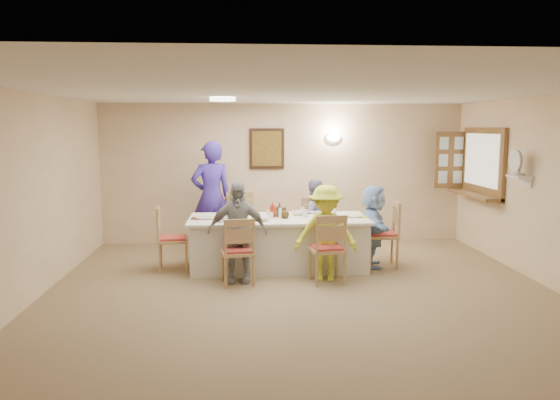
{
  "coord_description": "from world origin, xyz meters",
  "views": [
    {
      "loc": [
        -0.72,
        -6.3,
        2.09
      ],
      "look_at": [
        -0.2,
        1.4,
        1.05
      ],
      "focal_mm": 35.0,
      "sensor_mm": 36.0,
      "label": 1
    }
  ],
  "objects": [
    {
      "name": "dining_table",
      "position": [
        -0.21,
        1.61,
        0.38
      ],
      "size": [
        2.63,
        1.11,
        0.76
      ],
      "primitive_type": "cube",
      "color": "silver",
      "rests_on": "ground"
    },
    {
      "name": "drinking_glass",
      "position": [
        -0.36,
        1.66,
        0.82
      ],
      "size": [
        0.06,
        0.06,
        0.09
      ],
      "primitive_type": "cylinder",
      "color": "silver",
      "rests_on": "dining_table"
    },
    {
      "name": "ground",
      "position": [
        0.0,
        0.0,
        0.0
      ],
      "size": [
        7.0,
        7.0,
        0.0
      ],
      "primitive_type": "plane",
      "color": "#937E5D"
    },
    {
      "name": "plate_fl",
      "position": [
        -0.81,
        1.19,
        0.77
      ],
      "size": [
        0.24,
        0.24,
        0.01
      ],
      "primitive_type": "cylinder",
      "color": "white",
      "rests_on": "dining_table"
    },
    {
      "name": "plate_br",
      "position": [
        0.39,
        2.03,
        0.77
      ],
      "size": [
        0.23,
        0.23,
        0.01
      ],
      "primitive_type": "cylinder",
      "color": "white",
      "rests_on": "dining_table"
    },
    {
      "name": "chair_front_right",
      "position": [
        0.39,
        0.81,
        0.48
      ],
      "size": [
        0.51,
        0.51,
        0.96
      ],
      "primitive_type": null,
      "rotation": [
        0.0,
        0.0,
        3.25
      ],
      "color": "tan",
      "rests_on": "ground"
    },
    {
      "name": "diner_back_right",
      "position": [
        0.39,
        2.29,
        0.63
      ],
      "size": [
        0.8,
        0.72,
        1.26
      ],
      "primitive_type": "imported",
      "rotation": [
        0.0,
        0.0,
        3.35
      ],
      "color": "gray",
      "rests_on": "ground"
    },
    {
      "name": "placemat_fr",
      "position": [
        0.39,
        1.19,
        0.76
      ],
      "size": [
        0.36,
        0.26,
        0.01
      ],
      "primitive_type": "cube",
      "color": "#472B19",
      "rests_on": "dining_table"
    },
    {
      "name": "condiment_ketchup",
      "position": [
        -0.3,
        1.63,
        0.88
      ],
      "size": [
        0.13,
        0.13,
        0.23
      ],
      "primitive_type": "imported",
      "rotation": [
        0.0,
        0.0,
        -0.21
      ],
      "color": "#A9230E",
      "rests_on": "dining_table"
    },
    {
      "name": "room_walls",
      "position": [
        0.0,
        0.0,
        1.51
      ],
      "size": [
        7.0,
        7.0,
        7.0
      ],
      "color": "#D6B58C",
      "rests_on": "ground"
    },
    {
      "name": "plate_fr",
      "position": [
        0.39,
        1.19,
        0.77
      ],
      "size": [
        0.25,
        0.25,
        0.02
      ],
      "primitive_type": "cylinder",
      "color": "white",
      "rests_on": "dining_table"
    },
    {
      "name": "placemat_br",
      "position": [
        0.39,
        2.03,
        0.76
      ],
      "size": [
        0.37,
        0.28,
        0.01
      ],
      "primitive_type": "cube",
      "color": "#472B19",
      "rests_on": "dining_table"
    },
    {
      "name": "napkin_bl",
      "position": [
        -0.63,
        1.98,
        0.77
      ],
      "size": [
        0.13,
        0.13,
        0.01
      ],
      "primitive_type": "cube",
      "color": "#F4FF35",
      "rests_on": "dining_table"
    },
    {
      "name": "bowl_b",
      "position": [
        0.11,
        1.83,
        0.79
      ],
      "size": [
        0.33,
        0.33,
        0.06
      ],
      "primitive_type": "imported",
      "rotation": [
        0.0,
        0.0,
        0.36
      ],
      "color": "white",
      "rests_on": "dining_table"
    },
    {
      "name": "serving_hatch",
      "position": [
        3.21,
        2.4,
        1.5
      ],
      "size": [
        0.06,
        1.5,
        1.15
      ],
      "primitive_type": "cube",
      "color": "brown",
      "rests_on": "room_walls"
    },
    {
      "name": "diner_right_end",
      "position": [
        1.21,
        1.61,
        0.62
      ],
      "size": [
        1.26,
        0.72,
        1.23
      ],
      "primitive_type": "imported",
      "rotation": [
        0.0,
        0.0,
        1.41
      ],
      "color": "#95BEF3",
      "rests_on": "ground"
    },
    {
      "name": "condiment_brown",
      "position": [
        -0.19,
        1.68,
        0.86
      ],
      "size": [
        0.16,
        0.16,
        0.21
      ],
      "primitive_type": "imported",
      "rotation": [
        0.0,
        0.0,
        0.34
      ],
      "color": "#3C2710",
      "rests_on": "dining_table"
    },
    {
      "name": "placemat_bl",
      "position": [
        -0.81,
        2.03,
        0.76
      ],
      "size": [
        0.36,
        0.27,
        0.01
      ],
      "primitive_type": "cube",
      "color": "#472B19",
      "rests_on": "dining_table"
    },
    {
      "name": "fan_shelf",
      "position": [
        3.13,
        1.05,
        1.4
      ],
      "size": [
        0.22,
        0.36,
        0.03
      ],
      "primitive_type": "cube",
      "color": "white",
      "rests_on": "room_walls"
    },
    {
      "name": "hatch_sill",
      "position": [
        3.09,
        2.4,
        0.97
      ],
      "size": [
        0.3,
        1.5,
        0.05
      ],
      "primitive_type": "cube",
      "color": "brown",
      "rests_on": "room_walls"
    },
    {
      "name": "condiment_malt",
      "position": [
        -0.12,
        1.54,
        0.84
      ],
      "size": [
        0.2,
        0.2,
        0.16
      ],
      "primitive_type": "imported",
      "rotation": [
        0.0,
        0.0,
        -0.29
      ],
      "color": "#3C2710",
      "rests_on": "dining_table"
    },
    {
      "name": "chair_left_end",
      "position": [
        -1.76,
        1.61,
        0.47
      ],
      "size": [
        0.5,
        0.5,
        0.95
      ],
      "primitive_type": null,
      "rotation": [
        0.0,
        0.0,
        1.67
      ],
      "color": "tan",
      "rests_on": "ground"
    },
    {
      "name": "plate_bl",
      "position": [
        -0.81,
        2.03,
        0.77
      ],
      "size": [
        0.22,
        0.22,
        0.01
      ],
      "primitive_type": "cylinder",
      "color": "white",
      "rests_on": "dining_table"
    },
    {
      "name": "napkin_fl",
      "position": [
        -0.63,
        1.14,
        0.77
      ],
      "size": [
        0.14,
        0.14,
        0.01
      ],
      "primitive_type": "cube",
      "color": "#F4FF35",
      "rests_on": "dining_table"
    },
    {
      "name": "plate_le",
      "position": [
        -1.31,
        1.61,
        0.77
      ],
      "size": [
        0.24,
        0.24,
        0.01
      ],
      "primitive_type": "cylinder",
      "color": "white",
      "rests_on": "dining_table"
    },
    {
      "name": "diner_front_left",
      "position": [
        -0.81,
        0.93,
        0.69
      ],
      "size": [
        0.84,
        0.41,
        1.37
      ],
      "primitive_type": "imported",
      "rotation": [
        0.0,
        0.0,
        -0.05
      ],
      "color": "#9F9FA1",
      "rests_on": "ground"
    },
    {
      "name": "bowl_a",
      "position": [
        -0.47,
        1.36,
        0.79
      ],
      "size": [
        0.28,
        0.28,
        0.06
      ],
      "primitive_type": "imported",
      "rotation": [
        0.0,
        0.0,
        -0.1
      ],
      "color": "white",
      "rests_on": "dining_table"
    },
    {
      "name": "shutter_door",
      "position": [
        2.95,
        3.16,
        1.5
      ],
      "size": [
        0.55,
        0.04,
        1.0
      ],
      "primitive_type": "cube",
      "color": "brown",
      "rests_on": "room_walls"
    },
    {
      "name": "placemat_fl",
      "position": [
        -0.81,
        1.19,
        0.76
      ],
      "size": [
        0.36,
        0.26,
        0.01
      ],
      "primitive_type": "cube",
      "color": "#472B19",
      "rests_on": "dining_table"
    },
    {
      "name": "chair_back_left",
      "position": [
        -0.81,
        2.41,
        0.52
      ],
      "size": [
        0.55,
        0.55,
        1.03
      ],
      "primitive_type": null,
      "rotation": [
        0.0,
        0.0,
        -0.12
      ],
      "color": "tan",
      "rests_on": "ground"
    },
    {
      "name": "napkin_re",
      "position": [
        1.09,
        1.56,
        0.77
      ],
      "size": [
        0.15,
        0.15,
        0.01
      ],
      "primitive_type": "cube",
      "color": "#F4FF35",
      "rests_on": "dining_table"
    },
    {
      "name": "desk_fan",
      "position": [
        3.1,
        1.05,
        1.55
      ],
      "size": [
        0.3,
        0.3,
        0.28
      ],
      "primitive_type": null,
      "color": "#A5A5A8",
      "rests_on": "fan_shelf"
    },
    {
      "name": "plate_re",
      "position": [
        0.91,
        1.61,
        0.77
      ],
      "size": [
        0.24,
        0.24,
        0.01
      ],
      "primitive_type": "cylinder",
      "color": "white",
      "rests_on": "dining_table"
    },
    {
      "name": "ceiling_light",
      "position": [
        -1.0,
        1.5,
        2.47
      ],
      "size": [
        0.36,
        0.36,
        0.05
      ],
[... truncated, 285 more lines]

